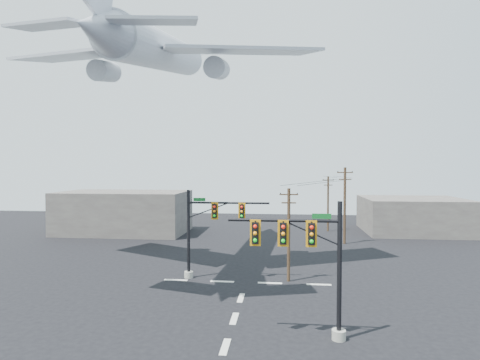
# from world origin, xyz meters

# --- Properties ---
(ground) EXTENTS (120.00, 120.00, 0.00)m
(ground) POSITION_xyz_m (0.00, 0.00, 0.00)
(ground) COLOR black
(ground) RESTS_ON ground
(lane_markings) EXTENTS (14.00, 21.20, 0.01)m
(lane_markings) POSITION_xyz_m (0.00, 5.33, 0.01)
(lane_markings) COLOR silver
(lane_markings) RESTS_ON ground
(signal_mast_near) EXTENTS (6.61, 0.85, 7.76)m
(signal_mast_near) POSITION_xyz_m (4.64, 1.48, 4.35)
(signal_mast_near) COLOR gray
(signal_mast_near) RESTS_ON ground
(signal_mast_far) EXTENTS (7.38, 0.84, 7.65)m
(signal_mast_far) POSITION_xyz_m (-3.56, 12.79, 4.10)
(signal_mast_far) COLOR gray
(signal_mast_far) RESTS_ON ground
(utility_pole_a) EXTENTS (1.57, 0.26, 7.84)m
(utility_pole_a) POSITION_xyz_m (3.54, 12.73, 4.10)
(utility_pole_a) COLOR #47341E
(utility_pole_a) RESTS_ON ground
(utility_pole_b) EXTENTS (1.93, 0.32, 9.55)m
(utility_pole_b) POSITION_xyz_m (10.69, 29.90, 4.99)
(utility_pole_b) COLOR #47341E
(utility_pole_b) RESTS_ON ground
(utility_pole_c) EXTENTS (1.67, 0.34, 8.18)m
(utility_pole_c) POSITION_xyz_m (9.70, 39.50, 4.28)
(utility_pole_c) COLOR #47341E
(utility_pole_c) RESTS_ON ground
(power_lines) EXTENTS (8.74, 26.78, 0.18)m
(power_lines) POSITION_xyz_m (8.17, 25.89, 8.11)
(power_lines) COLOR black
(airliner) EXTENTS (31.56, 32.95, 9.12)m
(airliner) POSITION_xyz_m (-8.92, 17.53, 20.85)
(airliner) COLOR silver
(building_left) EXTENTS (18.00, 10.00, 6.00)m
(building_left) POSITION_xyz_m (-20.00, 35.00, 3.00)
(building_left) COLOR #67635B
(building_left) RESTS_ON ground
(building_right) EXTENTS (14.00, 12.00, 5.00)m
(building_right) POSITION_xyz_m (22.00, 40.00, 2.50)
(building_right) COLOR #67635B
(building_right) RESTS_ON ground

